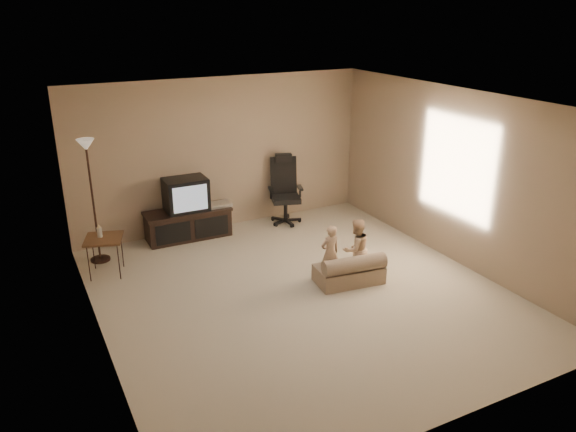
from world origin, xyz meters
name	(u,v)px	position (x,y,z in m)	size (l,w,h in m)	color
floor	(301,293)	(0.00, 0.00, 0.00)	(5.50, 5.50, 0.00)	beige
room_shell	(302,183)	(0.00, 0.00, 1.52)	(5.50, 5.50, 5.50)	white
tv_stand	(188,214)	(-0.72, 2.49, 0.41)	(1.40, 0.53, 1.00)	black
office_chair	(285,198)	(0.99, 2.42, 0.42)	(0.68, 0.70, 1.18)	black
side_table	(103,239)	(-2.15, 1.75, 0.53)	(0.62, 0.62, 0.74)	brown
floor_lamp	(89,174)	(-2.16, 2.25, 1.33)	(0.28, 0.28, 1.83)	black
child_sofa	(350,271)	(0.73, -0.05, 0.18)	(0.95, 0.61, 0.44)	gray
toddler_left	(330,253)	(0.54, 0.17, 0.40)	(0.29, 0.21, 0.80)	#DFB48B
toddler_right	(356,249)	(0.88, 0.06, 0.43)	(0.42, 0.23, 0.86)	#DFB48B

